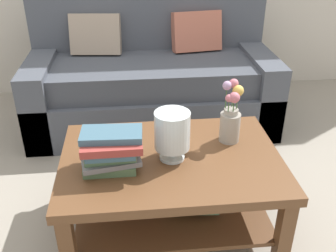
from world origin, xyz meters
The scene contains 6 objects.
ground_plane centered at (0.00, 0.00, 0.00)m, with size 10.00×10.00×0.00m, color gray.
couch centered at (0.07, 0.88, 0.36)m, with size 1.94×0.90×1.06m.
coffee_table centered at (0.09, -0.44, 0.34)m, with size 1.14×0.80×0.47m.
book_stack_main centered at (-0.22, -0.51, 0.58)m, with size 0.31×0.23×0.20m.
glass_hurricane_vase centered at (0.09, -0.45, 0.63)m, with size 0.18×0.18×0.26m.
flower_pitcher centered at (0.42, -0.31, 0.61)m, with size 0.11×0.12×0.35m.
Camera 1 is at (-0.11, -2.13, 1.59)m, focal length 41.74 mm.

